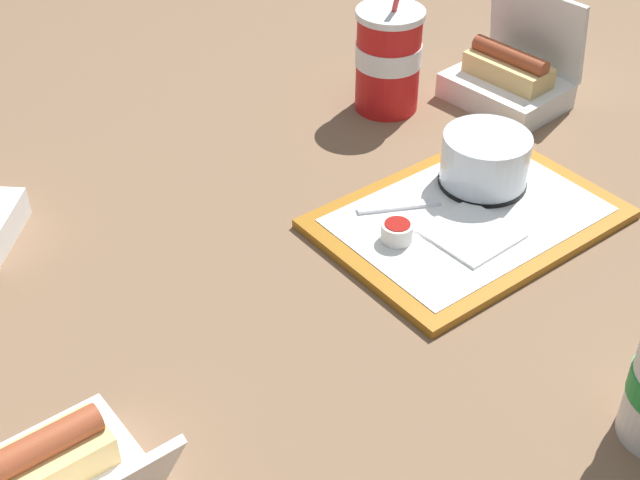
{
  "coord_description": "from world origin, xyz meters",
  "views": [
    {
      "loc": [
        -0.29,
        -0.77,
        0.69
      ],
      "look_at": [
        0.05,
        -0.03,
        0.05
      ],
      "focal_mm": 50.0,
      "sensor_mm": 36.0,
      "label": 1
    }
  ],
  "objects_px": {
    "food_tray": "(468,218)",
    "cake_container": "(485,161)",
    "ketchup_cup": "(397,231)",
    "plastic_fork": "(399,206)",
    "soda_cup_left": "(388,59)",
    "clamshell_hotdog_front": "(510,77)"
  },
  "relations": [
    {
      "from": "food_tray",
      "to": "plastic_fork",
      "type": "xyz_separation_m",
      "value": [
        -0.07,
        0.05,
        0.01
      ]
    },
    {
      "from": "plastic_fork",
      "to": "soda_cup_left",
      "type": "relative_size",
      "value": 0.5
    },
    {
      "from": "food_tray",
      "to": "cake_container",
      "type": "bearing_deg",
      "value": 44.56
    },
    {
      "from": "food_tray",
      "to": "cake_container",
      "type": "height_order",
      "value": "cake_container"
    },
    {
      "from": "plastic_fork",
      "to": "cake_container",
      "type": "bearing_deg",
      "value": 15.62
    },
    {
      "from": "ketchup_cup",
      "to": "soda_cup_left",
      "type": "relative_size",
      "value": 0.18
    },
    {
      "from": "cake_container",
      "to": "soda_cup_left",
      "type": "bearing_deg",
      "value": 92.43
    },
    {
      "from": "food_tray",
      "to": "ketchup_cup",
      "type": "distance_m",
      "value": 0.11
    },
    {
      "from": "cake_container",
      "to": "plastic_fork",
      "type": "height_order",
      "value": "cake_container"
    },
    {
      "from": "clamshell_hotdog_front",
      "to": "soda_cup_left",
      "type": "distance_m",
      "value": 0.2
    },
    {
      "from": "cake_container",
      "to": "soda_cup_left",
      "type": "xyz_separation_m",
      "value": [
        -0.01,
        0.26,
        0.03
      ]
    },
    {
      "from": "food_tray",
      "to": "clamshell_hotdog_front",
      "type": "height_order",
      "value": "clamshell_hotdog_front"
    },
    {
      "from": "ketchup_cup",
      "to": "cake_container",
      "type": "bearing_deg",
      "value": 20.96
    },
    {
      "from": "food_tray",
      "to": "soda_cup_left",
      "type": "relative_size",
      "value": 1.91
    },
    {
      "from": "cake_container",
      "to": "plastic_fork",
      "type": "xyz_separation_m",
      "value": [
        -0.13,
        -0.0,
        -0.03
      ]
    },
    {
      "from": "cake_container",
      "to": "plastic_fork",
      "type": "bearing_deg",
      "value": -177.99
    },
    {
      "from": "soda_cup_left",
      "to": "cake_container",
      "type": "bearing_deg",
      "value": -87.57
    },
    {
      "from": "food_tray",
      "to": "ketchup_cup",
      "type": "bearing_deg",
      "value": -175.25
    },
    {
      "from": "food_tray",
      "to": "plastic_fork",
      "type": "relative_size",
      "value": 3.82
    },
    {
      "from": "food_tray",
      "to": "ketchup_cup",
      "type": "relative_size",
      "value": 10.5
    },
    {
      "from": "clamshell_hotdog_front",
      "to": "soda_cup_left",
      "type": "relative_size",
      "value": 0.94
    },
    {
      "from": "plastic_fork",
      "to": "soda_cup_left",
      "type": "distance_m",
      "value": 0.29
    }
  ]
}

